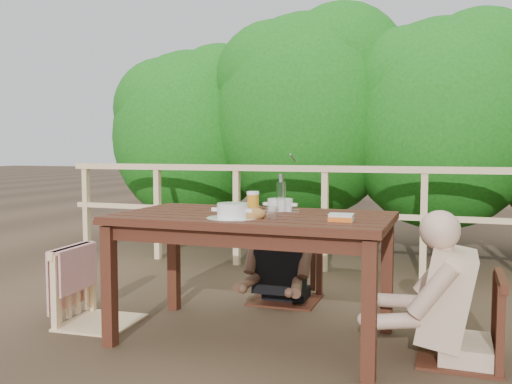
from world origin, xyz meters
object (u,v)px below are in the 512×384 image
(soup_far, at_px, (280,206))
(tumbler, at_px, (272,214))
(table, at_px, (253,278))
(diner_right, at_px, (468,238))
(butter_tub, at_px, (341,219))
(chair_left, at_px, (100,252))
(chair_far, at_px, (286,236))
(beer_glass, at_px, (253,203))
(soup_near, at_px, (232,212))
(woman, at_px, (287,224))
(bottle, at_px, (281,194))
(bread_roll, at_px, (255,214))
(chair_right, at_px, (461,278))

(soup_far, relative_size, tumbler, 3.22)
(table, height_order, diner_right, diner_right)
(butter_tub, bearing_deg, chair_left, 174.12)
(chair_left, height_order, soup_far, chair_left)
(chair_far, xyz_separation_m, beer_glass, (0.03, -0.83, 0.33))
(chair_left, xyz_separation_m, soup_near, (1.01, -0.15, 0.32))
(chair_far, height_order, woman, woman)
(table, bearing_deg, bottle, 46.42)
(soup_near, bearing_deg, bread_roll, 13.77)
(chair_right, bearing_deg, butter_tub, -70.03)
(chair_far, height_order, tumbler, chair_far)
(butter_tub, bearing_deg, chair_right, 17.06)
(chair_far, bearing_deg, woman, 89.11)
(butter_tub, bearing_deg, chair_far, 118.10)
(soup_far, bearing_deg, bottle, -69.96)
(table, height_order, bread_roll, bread_roll)
(chair_left, bearing_deg, beer_glass, -86.71)
(woman, xyz_separation_m, beer_glass, (0.03, -0.85, 0.24))
(bottle, bearing_deg, chair_right, -4.41)
(chair_far, distance_m, diner_right, 1.53)
(table, xyz_separation_m, soup_far, (0.10, 0.24, 0.42))
(woman, bearing_deg, bread_roll, 95.91)
(table, relative_size, bread_roll, 12.70)
(woman, xyz_separation_m, bread_roll, (0.13, -1.09, 0.20))
(chair_left, height_order, chair_far, chair_far)
(soup_near, height_order, soup_far, soup_near)
(chair_far, distance_m, soup_near, 1.14)
(diner_right, height_order, butter_tub, diner_right)
(chair_left, height_order, chair_right, chair_left)
(soup_near, relative_size, butter_tub, 2.23)
(chair_right, distance_m, beer_glass, 1.27)
(beer_glass, xyz_separation_m, bottle, (0.16, 0.08, 0.05))
(butter_tub, bearing_deg, bottle, 142.62)
(chair_far, xyz_separation_m, diner_right, (1.27, -0.83, 0.18))
(table, bearing_deg, chair_right, 2.81)
(soup_far, xyz_separation_m, beer_glass, (-0.12, -0.18, 0.03))
(table, bearing_deg, chair_left, -176.41)
(chair_far, xyz_separation_m, bread_roll, (0.13, -1.07, 0.29))
(bottle, bearing_deg, woman, 103.77)
(chair_left, bearing_deg, bread_roll, -99.81)
(woman, relative_size, soup_far, 4.33)
(beer_glass, bearing_deg, table, -68.58)
(diner_right, xyz_separation_m, beer_glass, (-1.24, 0.00, 0.15))
(bread_roll, bearing_deg, butter_tub, 2.64)
(chair_left, distance_m, tumbler, 1.29)
(soup_far, relative_size, bottle, 1.08)
(soup_near, relative_size, tumbler, 3.52)
(woman, bearing_deg, soup_far, 101.91)
(table, height_order, chair_left, chair_left)
(chair_right, height_order, woman, woman)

